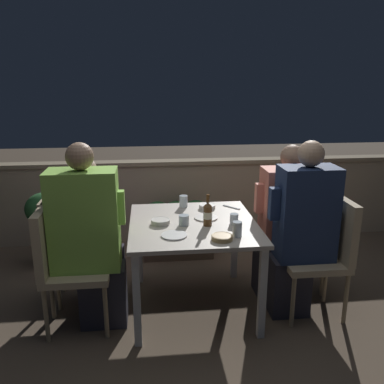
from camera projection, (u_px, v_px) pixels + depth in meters
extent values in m
plane|color=brown|center=(193.00, 305.00, 3.30)|extent=(16.00, 16.00, 0.00)
cube|color=gray|center=(179.00, 202.00, 4.58)|extent=(9.00, 0.14, 0.87)
cube|color=gray|center=(178.00, 162.00, 4.45)|extent=(9.00, 0.18, 0.04)
cube|color=#BCB2A3|center=(193.00, 224.00, 3.11)|extent=(0.96, 1.02, 0.03)
cube|color=silver|center=(137.00, 300.00, 2.72)|extent=(0.05, 0.05, 0.69)
cube|color=silver|center=(262.00, 293.00, 2.81)|extent=(0.05, 0.05, 0.69)
cube|color=silver|center=(139.00, 246.00, 3.60)|extent=(0.05, 0.05, 0.69)
cube|color=silver|center=(235.00, 242.00, 3.69)|extent=(0.05, 0.05, 0.69)
cube|color=brown|center=(177.00, 241.00, 4.23)|extent=(0.71, 0.36, 0.28)
ellipsoid|color=#235628|center=(158.00, 217.00, 4.13)|extent=(0.32, 0.47, 0.30)
ellipsoid|color=#235628|center=(177.00, 216.00, 4.15)|extent=(0.32, 0.47, 0.30)
ellipsoid|color=#235628|center=(196.00, 216.00, 4.17)|extent=(0.32, 0.47, 0.30)
cube|color=tan|center=(78.00, 271.00, 2.95)|extent=(0.47, 0.47, 0.05)
cube|color=tan|center=(45.00, 239.00, 2.86)|extent=(0.06, 0.47, 0.46)
cylinder|color=#9E8966|center=(46.00, 316.00, 2.79)|extent=(0.03, 0.03, 0.41)
cylinder|color=#9E8966|center=(106.00, 312.00, 2.84)|extent=(0.03, 0.03, 0.41)
cylinder|color=#9E8966|center=(58.00, 287.00, 3.18)|extent=(0.03, 0.03, 0.41)
cylinder|color=#9E8966|center=(111.00, 284.00, 3.23)|extent=(0.03, 0.03, 0.41)
cube|color=#282833|center=(104.00, 294.00, 3.02)|extent=(0.34, 0.23, 0.46)
cube|color=#8CCC4C|center=(84.00, 220.00, 2.85)|extent=(0.48, 0.26, 0.72)
cube|color=#8CCC4C|center=(120.00, 207.00, 2.85)|extent=(0.07, 0.07, 0.24)
sphere|color=#99755B|center=(79.00, 156.00, 2.73)|extent=(0.19, 0.19, 0.19)
cube|color=tan|center=(81.00, 254.00, 3.23)|extent=(0.47, 0.47, 0.05)
cube|color=tan|center=(51.00, 224.00, 3.13)|extent=(0.06, 0.47, 0.46)
cylinder|color=#9E8966|center=(52.00, 294.00, 3.07)|extent=(0.03, 0.03, 0.41)
cylinder|color=#9E8966|center=(106.00, 291.00, 3.12)|extent=(0.03, 0.03, 0.41)
cylinder|color=#9E8966|center=(62.00, 270.00, 3.46)|extent=(0.03, 0.03, 0.41)
cylinder|color=#9E8966|center=(111.00, 267.00, 3.50)|extent=(0.03, 0.03, 0.41)
cube|color=#282833|center=(104.00, 276.00, 3.30)|extent=(0.33, 0.23, 0.46)
cube|color=#6B2D66|center=(87.00, 217.00, 3.15)|extent=(0.47, 0.26, 0.57)
cube|color=#6B2D66|center=(120.00, 207.00, 3.16)|extent=(0.07, 0.07, 0.24)
sphere|color=beige|center=(84.00, 169.00, 3.05)|extent=(0.19, 0.19, 0.19)
cube|color=tan|center=(311.00, 260.00, 3.12)|extent=(0.47, 0.47, 0.05)
cube|color=tan|center=(340.00, 227.00, 3.07)|extent=(0.06, 0.47, 0.46)
cylinder|color=#9E8966|center=(293.00, 302.00, 2.97)|extent=(0.03, 0.03, 0.41)
cylinder|color=#9E8966|center=(346.00, 299.00, 3.01)|extent=(0.03, 0.03, 0.41)
cylinder|color=#9E8966|center=(276.00, 276.00, 3.35)|extent=(0.03, 0.03, 0.41)
cylinder|color=#9E8966|center=(323.00, 273.00, 3.40)|extent=(0.03, 0.03, 0.41)
cube|color=#282833|center=(288.00, 285.00, 3.16)|extent=(0.30, 0.23, 0.46)
cube|color=navy|center=(306.00, 214.00, 3.01)|extent=(0.42, 0.26, 0.71)
cube|color=navy|center=(274.00, 204.00, 2.96)|extent=(0.07, 0.07, 0.24)
sphere|color=tan|center=(311.00, 154.00, 2.89)|extent=(0.19, 0.19, 0.19)
cube|color=tan|center=(295.00, 244.00, 3.42)|extent=(0.47, 0.47, 0.05)
cube|color=tan|center=(321.00, 214.00, 3.37)|extent=(0.06, 0.47, 0.46)
cylinder|color=#9E8966|center=(277.00, 281.00, 3.26)|extent=(0.03, 0.03, 0.41)
cylinder|color=#9E8966|center=(325.00, 279.00, 3.30)|extent=(0.03, 0.03, 0.41)
cylinder|color=#9E8966|center=(263.00, 260.00, 3.65)|extent=(0.03, 0.03, 0.41)
cylinder|color=#9E8966|center=(307.00, 258.00, 3.69)|extent=(0.03, 0.03, 0.41)
cube|color=#282833|center=(274.00, 267.00, 3.45)|extent=(0.31, 0.23, 0.46)
cube|color=#E07A66|center=(289.00, 206.00, 3.32)|extent=(0.45, 0.26, 0.63)
cube|color=#E07A66|center=(260.00, 198.00, 3.27)|extent=(0.07, 0.07, 0.24)
sphere|color=#99755B|center=(292.00, 157.00, 3.20)|extent=(0.19, 0.19, 0.19)
cylinder|color=brown|center=(208.00, 216.00, 3.02)|extent=(0.06, 0.06, 0.15)
cylinder|color=beige|center=(208.00, 215.00, 3.02)|extent=(0.07, 0.07, 0.05)
cone|color=brown|center=(208.00, 204.00, 2.99)|extent=(0.06, 0.06, 0.03)
cylinder|color=brown|center=(208.00, 198.00, 2.98)|extent=(0.02, 0.02, 0.06)
cylinder|color=silver|center=(206.00, 218.00, 3.19)|extent=(0.18, 0.18, 0.01)
cylinder|color=white|center=(174.00, 235.00, 2.84)|extent=(0.18, 0.18, 0.01)
cylinder|color=tan|center=(222.00, 238.00, 2.77)|extent=(0.15, 0.15, 0.03)
torus|color=tan|center=(222.00, 236.00, 2.76)|extent=(0.15, 0.15, 0.01)
cylinder|color=beige|center=(160.00, 222.00, 3.07)|extent=(0.14, 0.14, 0.03)
torus|color=beige|center=(160.00, 220.00, 3.06)|extent=(0.14, 0.14, 0.01)
cylinder|color=silver|center=(207.00, 206.00, 3.43)|extent=(0.14, 0.14, 0.03)
torus|color=silver|center=(207.00, 205.00, 3.43)|extent=(0.14, 0.14, 0.01)
cylinder|color=silver|center=(184.00, 201.00, 3.47)|extent=(0.07, 0.07, 0.10)
cylinder|color=silver|center=(234.00, 219.00, 3.06)|extent=(0.06, 0.06, 0.08)
cylinder|color=silver|center=(237.00, 229.00, 2.81)|extent=(0.07, 0.07, 0.11)
cylinder|color=silver|center=(184.00, 220.00, 3.04)|extent=(0.08, 0.08, 0.08)
cube|color=silver|center=(231.00, 207.00, 3.46)|extent=(0.13, 0.14, 0.01)
cylinder|color=#B2A899|center=(48.00, 254.00, 3.97)|extent=(0.24, 0.24, 0.24)
cylinder|color=#47331E|center=(46.00, 233.00, 3.91)|extent=(0.03, 0.03, 0.21)
ellipsoid|color=#235628|center=(44.00, 209.00, 3.84)|extent=(0.34, 0.34, 0.31)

